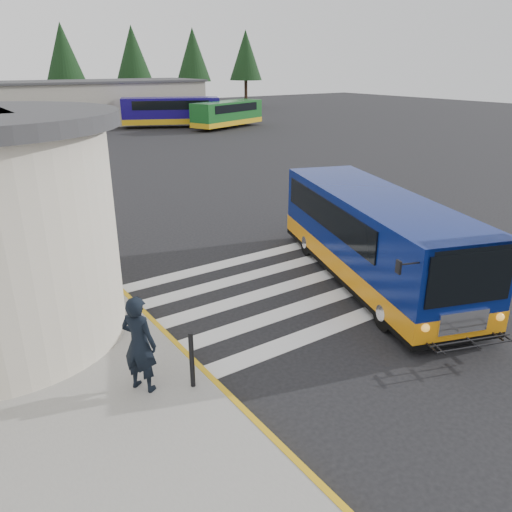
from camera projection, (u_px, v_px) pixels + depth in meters
ground at (272, 277)px, 14.54m from camera, size 140.00×140.00×0.00m
curb_strip at (91, 261)px, 15.45m from camera, size 0.12×34.00×0.16m
crosswalk at (275, 290)px, 13.66m from camera, size 8.00×5.35×0.01m
depot_building at (71, 103)px, 49.24m from camera, size 26.40×8.40×4.20m
tree_line at (47, 53)px, 53.85m from camera, size 58.40×4.40×10.00m
transit_bus at (373, 241)px, 13.90m from camera, size 5.26×9.00×2.48m
pedestrian_a at (139, 344)px, 8.98m from camera, size 0.75×0.82×1.89m
pedestrian_b at (33, 332)px, 9.67m from camera, size 0.63×0.79×1.59m
bollard at (192, 360)px, 9.17m from camera, size 0.09×0.09×1.13m
far_bus_a at (171, 111)px, 47.78m from camera, size 9.42×6.07×2.37m
far_bus_b at (227, 113)px, 47.23m from camera, size 8.45×4.96×2.11m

